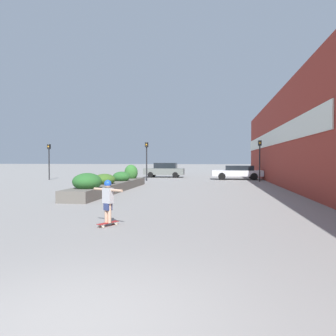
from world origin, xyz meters
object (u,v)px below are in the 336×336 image
(traffic_light_far_left, at_px, (49,156))
(car_leftmost, at_px, (238,172))
(traffic_light_right, at_px, (260,154))
(skateboard, at_px, (108,224))
(car_center_left, at_px, (164,170))
(skateboarder, at_px, (108,197))
(traffic_light_left, at_px, (147,155))

(traffic_light_far_left, bearing_deg, car_leftmost, 8.84)
(traffic_light_right, bearing_deg, traffic_light_far_left, 179.02)
(skateboard, relative_size, traffic_light_right, 0.20)
(car_center_left, relative_size, traffic_light_right, 1.21)
(skateboarder, height_order, traffic_light_left, traffic_light_left)
(car_center_left, distance_m, traffic_light_far_left, 12.02)
(skateboard, distance_m, skateboarder, 0.77)
(traffic_light_right, distance_m, traffic_light_far_left, 19.70)
(skateboarder, distance_m, traffic_light_left, 20.61)
(car_leftmost, bearing_deg, traffic_light_right, -152.25)
(car_leftmost, relative_size, traffic_light_right, 1.33)
(car_center_left, xyz_separation_m, traffic_light_right, (9.35, -6.26, 1.63))
(car_leftmost, distance_m, traffic_light_right, 3.94)
(skateboarder, xyz_separation_m, traffic_light_far_left, (-12.87, 20.55, 1.50))
(car_center_left, height_order, traffic_light_left, traffic_light_left)
(traffic_light_far_left, bearing_deg, car_center_left, 29.80)
(car_leftmost, xyz_separation_m, traffic_light_left, (-8.38, -3.05, 1.65))
(skateboarder, bearing_deg, traffic_light_right, 100.03)
(car_leftmost, bearing_deg, car_center_left, 67.92)
(skateboard, relative_size, traffic_light_far_left, 0.21)
(skateboard, height_order, car_center_left, car_center_left)
(skateboard, xyz_separation_m, skateboarder, (-0.00, 0.00, 0.77))
(traffic_light_far_left, bearing_deg, skateboarder, -57.94)
(skateboarder, bearing_deg, traffic_light_left, 127.67)
(skateboard, distance_m, car_leftmost, 23.93)
(traffic_light_left, relative_size, traffic_light_right, 0.98)
(skateboard, bearing_deg, car_center_left, 124.13)
(car_leftmost, relative_size, traffic_light_left, 1.36)
(traffic_light_right, bearing_deg, traffic_light_left, 179.46)
(skateboard, height_order, traffic_light_far_left, traffic_light_far_left)
(car_leftmost, distance_m, traffic_light_left, 9.07)
(skateboarder, distance_m, car_leftmost, 23.92)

